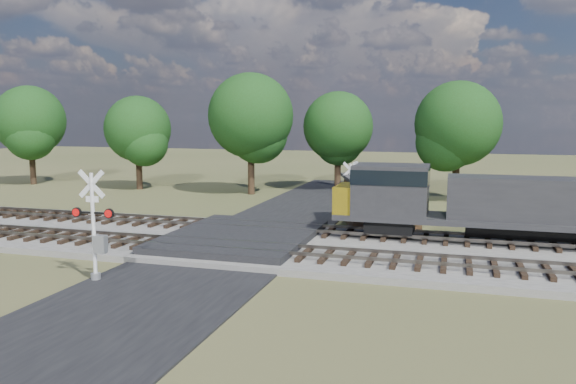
% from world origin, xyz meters
% --- Properties ---
extents(ground, '(160.00, 160.00, 0.00)m').
position_xyz_m(ground, '(0.00, 0.00, 0.00)').
color(ground, '#49502B').
rests_on(ground, ground).
extents(ballast_bed, '(140.00, 10.00, 0.30)m').
position_xyz_m(ballast_bed, '(10.00, 0.50, 0.15)').
color(ballast_bed, gray).
rests_on(ballast_bed, ground).
extents(road, '(7.00, 60.00, 0.08)m').
position_xyz_m(road, '(0.00, 0.00, 0.04)').
color(road, black).
rests_on(road, ground).
extents(crossing_panel, '(7.00, 9.00, 0.62)m').
position_xyz_m(crossing_panel, '(0.00, 0.50, 0.32)').
color(crossing_panel, '#262628').
rests_on(crossing_panel, ground).
extents(track_near, '(140.00, 2.60, 0.33)m').
position_xyz_m(track_near, '(3.12, -2.00, 0.41)').
color(track_near, black).
rests_on(track_near, ballast_bed).
extents(track_far, '(140.00, 2.60, 0.33)m').
position_xyz_m(track_far, '(3.12, 3.00, 0.41)').
color(track_far, black).
rests_on(track_far, ballast_bed).
extents(crossing_signal_near, '(1.79, 0.39, 4.43)m').
position_xyz_m(crossing_signal_near, '(-3.08, -7.18, 1.84)').
color(crossing_signal_near, silver).
rests_on(crossing_signal_near, ground).
extents(crossing_signal_far, '(1.52, 0.33, 3.76)m').
position_xyz_m(crossing_signal_far, '(4.15, 7.88, 1.56)').
color(crossing_signal_far, silver).
rests_on(crossing_signal_far, ground).
extents(equipment_shed, '(5.51, 5.51, 2.97)m').
position_xyz_m(equipment_shed, '(6.14, 7.72, 1.50)').
color(equipment_shed, '#4C3720').
rests_on(equipment_shed, ground).
extents(treeline, '(79.24, 11.22, 11.55)m').
position_xyz_m(treeline, '(12.04, 19.33, 6.56)').
color(treeline, black).
rests_on(treeline, ground).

